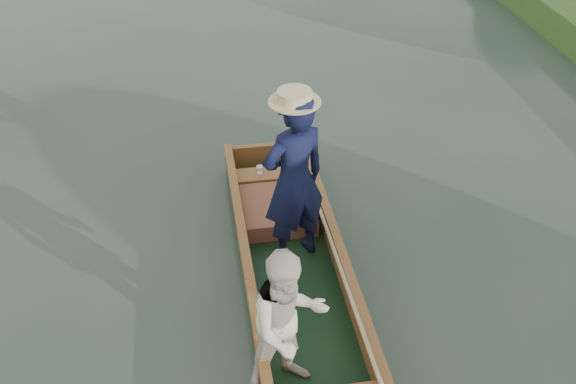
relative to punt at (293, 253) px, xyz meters
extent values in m
plane|color=#283D30|center=(0.06, 0.05, -0.66)|extent=(120.00, 120.00, 0.00)
cube|color=black|center=(0.06, 0.05, -0.62)|extent=(1.10, 5.00, 0.08)
cube|color=brown|center=(-0.45, 0.05, -0.42)|extent=(0.08, 5.00, 0.32)
cube|color=brown|center=(0.57, 0.05, -0.42)|extent=(0.08, 5.00, 0.32)
cube|color=brown|center=(0.06, 2.51, -0.42)|extent=(1.10, 0.08, 0.32)
cube|color=brown|center=(-0.45, 0.05, -0.24)|extent=(0.10, 5.00, 0.04)
cube|color=brown|center=(0.57, 0.05, -0.24)|extent=(0.10, 5.00, 0.04)
cube|color=brown|center=(0.06, 1.95, -0.36)|extent=(0.94, 0.30, 0.05)
imported|color=#101334|center=(0.12, 0.64, 0.44)|extent=(0.86, 0.72, 2.03)
cylinder|color=beige|center=(0.12, 0.64, 1.41)|extent=(0.52, 0.52, 0.12)
imported|color=beige|center=(-0.23, -1.11, 0.20)|extent=(0.90, 0.79, 1.55)
cube|color=#9F3633|center=(0.04, 1.33, -0.47)|extent=(0.85, 0.90, 0.22)
sphere|color=tan|center=(0.29, 1.23, -0.26)|extent=(0.18, 0.18, 0.18)
sphere|color=tan|center=(0.29, 1.22, -0.13)|extent=(0.13, 0.13, 0.13)
sphere|color=tan|center=(0.24, 1.22, -0.07)|extent=(0.05, 0.05, 0.05)
sphere|color=tan|center=(0.34, 1.22, -0.07)|extent=(0.05, 0.05, 0.05)
sphere|color=tan|center=(0.29, 1.16, -0.14)|extent=(0.05, 0.05, 0.05)
sphere|color=tan|center=(0.21, 1.21, -0.23)|extent=(0.06, 0.06, 0.06)
sphere|color=tan|center=(0.37, 1.21, -0.23)|extent=(0.06, 0.06, 0.06)
sphere|color=tan|center=(0.25, 1.20, -0.33)|extent=(0.07, 0.07, 0.07)
sphere|color=tan|center=(0.34, 1.20, -0.33)|extent=(0.07, 0.07, 0.07)
cylinder|color=silver|center=(-0.09, 1.95, -0.33)|extent=(0.07, 0.07, 0.01)
cylinder|color=silver|center=(-0.09, 1.95, -0.29)|extent=(0.01, 0.01, 0.08)
ellipsoid|color=silver|center=(-0.09, 1.95, -0.23)|extent=(0.09, 0.09, 0.05)
cylinder|color=tan|center=(0.49, -0.49, -0.20)|extent=(0.04, 3.87, 0.18)
camera|label=1|loc=(-0.84, -4.80, 4.34)|focal=40.00mm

